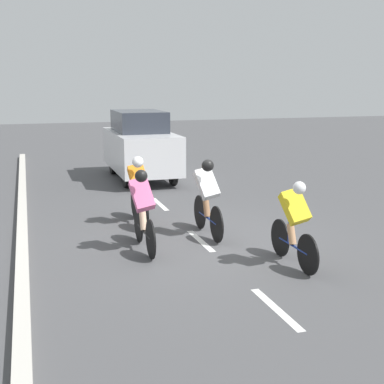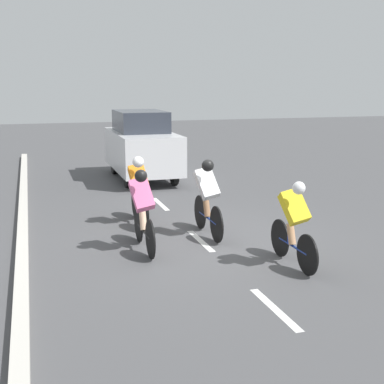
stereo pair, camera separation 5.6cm
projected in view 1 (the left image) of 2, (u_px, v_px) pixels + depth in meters
The scene contains 10 objects.
ground_plane at pixel (199, 240), 10.13m from camera, with size 60.00×60.00×0.00m, color #4C4C4F.
lane_stripe_near at pixel (276, 309), 7.05m from camera, with size 0.12×1.40×0.01m, color white.
lane_stripe_mid at pixel (201, 241), 10.04m from camera, with size 0.12×1.40×0.01m, color white.
lane_stripe_far at pixel (160, 204), 13.03m from camera, with size 0.12×1.40×0.01m, color white.
curb at pixel (22, 253), 9.10m from camera, with size 0.20×25.32×0.14m, color beige.
cyclist_orange at pixel (138, 188), 11.04m from camera, with size 0.40×1.74×1.47m.
cyclist_white at pixel (207, 195), 10.17m from camera, with size 0.43×1.69×1.54m.
cyclist_yellow at pixel (294, 221), 8.51m from camera, with size 0.43×1.60×1.45m.
cyclist_pink at pixel (143, 208), 9.27m from camera, with size 0.42×1.69×1.50m.
support_car at pixel (140, 145), 16.17m from camera, with size 1.70×3.90×2.06m.
Camera 1 is at (3.02, 9.25, 2.95)m, focal length 50.00 mm.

